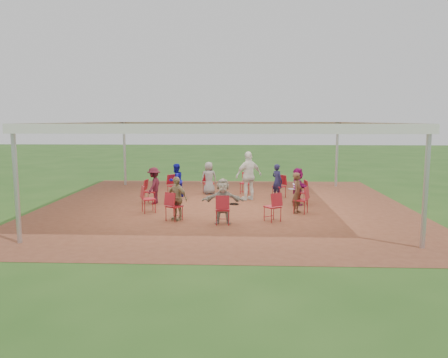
{
  "coord_description": "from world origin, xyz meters",
  "views": [
    {
      "loc": [
        0.63,
        -15.48,
        3.08
      ],
      "look_at": [
        -0.06,
        0.3,
        0.95
      ],
      "focal_mm": 35.0,
      "sensor_mm": 36.0,
      "label": 1
    }
  ],
  "objects_px": {
    "chair_6": "(149,199)",
    "person_seated_2": "(209,178)",
    "chair_1": "(279,186)",
    "person_seated_1": "(277,181)",
    "person_seated_4": "(154,186)",
    "standing_person": "(249,176)",
    "chair_8": "(223,210)",
    "chair_10": "(301,200)",
    "chair_3": "(208,183)",
    "chair_5": "(151,192)",
    "chair_9": "(273,207)",
    "cable_coil": "(234,204)",
    "person_seated_7": "(297,193)",
    "person_seated_5": "(177,198)",
    "person_seated_6": "(223,201)",
    "chair_2": "(246,183)",
    "laptop": "(293,187)",
    "chair_7": "(174,206)",
    "person_seated_3": "(176,181)",
    "chair_4": "(174,186)",
    "chair_0": "(301,192)",
    "person_seated_0": "(298,186)"
  },
  "relations": [
    {
      "from": "person_seated_3",
      "to": "chair_4",
      "type": "bearing_deg",
      "value": -90.0
    },
    {
      "from": "person_seated_5",
      "to": "person_seated_6",
      "type": "bearing_deg",
      "value": 16.36
    },
    {
      "from": "chair_1",
      "to": "person_seated_5",
      "type": "bearing_deg",
      "value": 98.0
    },
    {
      "from": "chair_1",
      "to": "chair_3",
      "type": "height_order",
      "value": "same"
    },
    {
      "from": "chair_8",
      "to": "chair_10",
      "type": "height_order",
      "value": "same"
    },
    {
      "from": "chair_8",
      "to": "chair_7",
      "type": "bearing_deg",
      "value": 163.64
    },
    {
      "from": "chair_4",
      "to": "person_seated_0",
      "type": "xyz_separation_m",
      "value": [
        4.78,
        -1.38,
        0.23
      ]
    },
    {
      "from": "chair_9",
      "to": "cable_coil",
      "type": "xyz_separation_m",
      "value": [
        -1.22,
        2.62,
        -0.43
      ]
    },
    {
      "from": "person_seated_5",
      "to": "person_seated_7",
      "type": "bearing_deg",
      "value": 49.09
    },
    {
      "from": "chair_10",
      "to": "person_seated_3",
      "type": "relative_size",
      "value": 0.66
    },
    {
      "from": "chair_3",
      "to": "chair_9",
      "type": "bearing_deg",
      "value": 98.18
    },
    {
      "from": "chair_9",
      "to": "person_seated_2",
      "type": "bearing_deg",
      "value": 82.0
    },
    {
      "from": "person_seated_0",
      "to": "chair_8",
      "type": "bearing_deg",
      "value": 132.0
    },
    {
      "from": "chair_2",
      "to": "person_seated_5",
      "type": "relative_size",
      "value": 0.66
    },
    {
      "from": "chair_5",
      "to": "chair_1",
      "type": "bearing_deg",
      "value": 114.55
    },
    {
      "from": "chair_2",
      "to": "chair_9",
      "type": "height_order",
      "value": "same"
    },
    {
      "from": "chair_8",
      "to": "chair_1",
      "type": "bearing_deg",
      "value": 65.45
    },
    {
      "from": "chair_6",
      "to": "person_seated_5",
      "type": "relative_size",
      "value": 0.66
    },
    {
      "from": "standing_person",
      "to": "person_seated_1",
      "type": "bearing_deg",
      "value": 175.67
    },
    {
      "from": "person_seated_2",
      "to": "cable_coil",
      "type": "distance_m",
      "value": 2.61
    },
    {
      "from": "laptop",
      "to": "person_seated_6",
      "type": "bearing_deg",
      "value": 132.47
    },
    {
      "from": "chair_4",
      "to": "person_seated_2",
      "type": "bearing_deg",
      "value": 159.37
    },
    {
      "from": "chair_1",
      "to": "person_seated_5",
      "type": "distance_m",
      "value": 5.42
    },
    {
      "from": "person_seated_0",
      "to": "person_seated_2",
      "type": "bearing_deg",
      "value": 49.09
    },
    {
      "from": "chair_0",
      "to": "person_seated_3",
      "type": "relative_size",
      "value": 0.66
    },
    {
      "from": "person_seated_0",
      "to": "person_seated_6",
      "type": "distance_m",
      "value": 4.05
    },
    {
      "from": "person_seated_5",
      "to": "chair_2",
      "type": "bearing_deg",
      "value": 98.36
    },
    {
      "from": "chair_0",
      "to": "laptop",
      "type": "bearing_deg",
      "value": 90.0
    },
    {
      "from": "chair_3",
      "to": "chair_5",
      "type": "xyz_separation_m",
      "value": [
        -1.95,
        -2.31,
        0.0
      ]
    },
    {
      "from": "chair_0",
      "to": "person_seated_5",
      "type": "xyz_separation_m",
      "value": [
        -4.18,
        -2.71,
        0.23
      ]
    },
    {
      "from": "person_seated_4",
      "to": "standing_person",
      "type": "xyz_separation_m",
      "value": [
        3.52,
        0.93,
        0.27
      ]
    },
    {
      "from": "chair_5",
      "to": "person_seated_4",
      "type": "distance_m",
      "value": 0.26
    },
    {
      "from": "person_seated_2",
      "to": "chair_0",
      "type": "bearing_deg",
      "value": 132.0
    },
    {
      "from": "person_seated_1",
      "to": "chair_0",
      "type": "bearing_deg",
      "value": 167.91
    },
    {
      "from": "chair_9",
      "to": "laptop",
      "type": "height_order",
      "value": "chair_9"
    },
    {
      "from": "person_seated_6",
      "to": "person_seated_0",
      "type": "bearing_deg",
      "value": 49.09
    },
    {
      "from": "standing_person",
      "to": "chair_4",
      "type": "bearing_deg",
      "value": -38.64
    },
    {
      "from": "chair_1",
      "to": "person_seated_1",
      "type": "distance_m",
      "value": 0.26
    },
    {
      "from": "standing_person",
      "to": "chair_1",
      "type": "bearing_deg",
      "value": 177.18
    },
    {
      "from": "person_seated_2",
      "to": "standing_person",
      "type": "height_order",
      "value": "standing_person"
    },
    {
      "from": "cable_coil",
      "to": "laptop",
      "type": "height_order",
      "value": "laptop"
    },
    {
      "from": "chair_3",
      "to": "person_seated_7",
      "type": "xyz_separation_m",
      "value": [
        3.28,
        -3.75,
        0.23
      ]
    },
    {
      "from": "chair_2",
      "to": "chair_4",
      "type": "bearing_deg",
      "value": 32.73
    },
    {
      "from": "chair_0",
      "to": "chair_5",
      "type": "relative_size",
      "value": 1.0
    },
    {
      "from": "person_seated_4",
      "to": "person_seated_7",
      "type": "xyz_separation_m",
      "value": [
        5.11,
        -1.42,
        0.0
      ]
    },
    {
      "from": "chair_1",
      "to": "chair_7",
      "type": "height_order",
      "value": "same"
    },
    {
      "from": "chair_3",
      "to": "person_seated_2",
      "type": "distance_m",
      "value": 0.26
    },
    {
      "from": "person_seated_1",
      "to": "person_seated_3",
      "type": "xyz_separation_m",
      "value": [
        -4.05,
        -0.06,
        0.0
      ]
    },
    {
      "from": "chair_10",
      "to": "person_seated_4",
      "type": "height_order",
      "value": "person_seated_4"
    },
    {
      "from": "chair_6",
      "to": "person_seated_2",
      "type": "xyz_separation_m",
      "value": [
        1.74,
        3.76,
        0.23
      ]
    }
  ]
}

